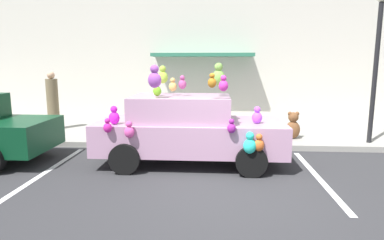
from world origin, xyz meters
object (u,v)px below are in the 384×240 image
teddy_bear_on_sidewalk (293,126)px  pedestrian_near_shopfront (53,103)px  plush_covered_car (188,128)px  street_lamp_post (377,52)px

teddy_bear_on_sidewalk → pedestrian_near_shopfront: bearing=173.3°
plush_covered_car → pedestrian_near_shopfront: plush_covered_car is taller
plush_covered_car → street_lamp_post: (4.76, 1.74, 1.73)m
teddy_bear_on_sidewalk → street_lamp_post: 2.84m
plush_covered_car → pedestrian_near_shopfront: (-4.57, 2.95, 0.20)m
plush_covered_car → teddy_bear_on_sidewalk: bearing=36.5°
pedestrian_near_shopfront → teddy_bear_on_sidewalk: bearing=-6.7°
plush_covered_car → pedestrian_near_shopfront: 5.44m
plush_covered_car → teddy_bear_on_sidewalk: (2.81, 2.08, -0.30)m
pedestrian_near_shopfront → street_lamp_post: bearing=-7.4°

